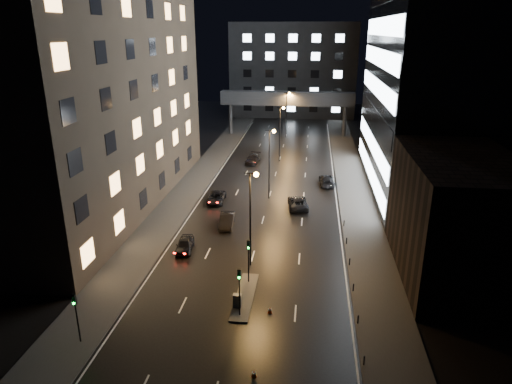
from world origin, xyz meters
TOP-DOWN VIEW (x-y plane):
  - ground at (0.00, 40.00)m, footprint 160.00×160.00m
  - sidewalk_left at (-12.50, 35.00)m, footprint 5.00×110.00m
  - sidewalk_right at (12.50, 35.00)m, footprint 5.00×110.00m
  - building_left at (-22.50, 24.00)m, footprint 15.00×48.00m
  - building_right_low at (20.00, 9.00)m, footprint 10.00×18.00m
  - building_right_glass at (25.00, 36.00)m, footprint 20.00×36.00m
  - building_far at (0.00, 98.00)m, footprint 34.00×14.00m
  - skybridge at (0.00, 70.00)m, footprint 30.00×3.00m
  - median_island at (0.30, 2.00)m, footprint 1.60×8.00m
  - traffic_signal_near at (0.30, 4.49)m, footprint 0.28×0.34m
  - traffic_signal_far at (0.30, -1.01)m, footprint 0.28×0.34m
  - traffic_signal_corner at (-11.50, -6.01)m, footprint 0.28×0.34m
  - bollard_row at (10.20, 6.50)m, footprint 0.12×25.12m
  - streetlight_near at (0.16, 8.00)m, footprint 1.45×0.50m
  - streetlight_mid_a at (0.16, 28.00)m, footprint 1.45×0.50m
  - streetlight_mid_b at (0.16, 48.00)m, footprint 1.45×0.50m
  - streetlight_far at (0.16, 68.00)m, footprint 1.45×0.50m
  - car_away_a at (-7.63, 10.39)m, footprint 2.21×4.48m
  - car_away_b at (-4.24, 17.56)m, footprint 2.03×4.87m
  - car_away_c at (-7.26, 25.63)m, footprint 2.45×4.97m
  - car_away_d at (-4.71, 46.28)m, footprint 2.61×5.40m
  - car_toward_a at (4.29, 24.85)m, footprint 3.20×5.74m
  - car_toward_b at (8.45, 35.21)m, footprint 2.55×5.61m
  - utility_cabinet at (-0.10, 0.15)m, footprint 0.72×0.49m
  - cone_a at (2.81, -0.22)m, footprint 0.50×0.50m
  - cone_b at (2.42, -8.00)m, footprint 0.43×0.43m

SIDE VIEW (x-z plane):
  - ground at x=0.00m, z-range 0.00..0.00m
  - sidewalk_left at x=-12.50m, z-range 0.00..0.15m
  - sidewalk_right at x=12.50m, z-range 0.00..0.15m
  - median_island at x=0.30m, z-range 0.00..0.15m
  - cone_b at x=2.42m, z-range 0.00..0.55m
  - cone_a at x=2.81m, z-range 0.00..0.56m
  - bollard_row at x=10.20m, z-range 0.00..0.90m
  - car_away_c at x=-7.26m, z-range 0.00..1.36m
  - car_away_a at x=-7.63m, z-range 0.00..1.47m
  - car_away_d at x=-4.71m, z-range 0.00..1.51m
  - car_toward_a at x=4.29m, z-range 0.00..1.52m
  - utility_cabinet at x=-0.10m, z-range 0.15..1.39m
  - car_away_b at x=-4.24m, z-range 0.00..1.57m
  - car_toward_b at x=8.45m, z-range 0.00..1.59m
  - traffic_signal_corner at x=-11.50m, z-range 0.74..5.14m
  - traffic_signal_near at x=0.30m, z-range 0.89..5.29m
  - traffic_signal_far at x=0.30m, z-range 0.89..5.29m
  - building_right_low at x=20.00m, z-range 0.00..12.00m
  - streetlight_near at x=0.16m, z-range 1.42..11.57m
  - streetlight_mid_a at x=0.16m, z-range 1.42..11.57m
  - streetlight_mid_b at x=0.16m, z-range 1.42..11.57m
  - streetlight_far at x=0.16m, z-range 1.42..11.57m
  - skybridge at x=0.00m, z-range 3.34..13.34m
  - building_far at x=0.00m, z-range 0.00..25.00m
  - building_left at x=-22.50m, z-range 0.00..40.00m
  - building_right_glass at x=25.00m, z-range 0.00..45.00m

